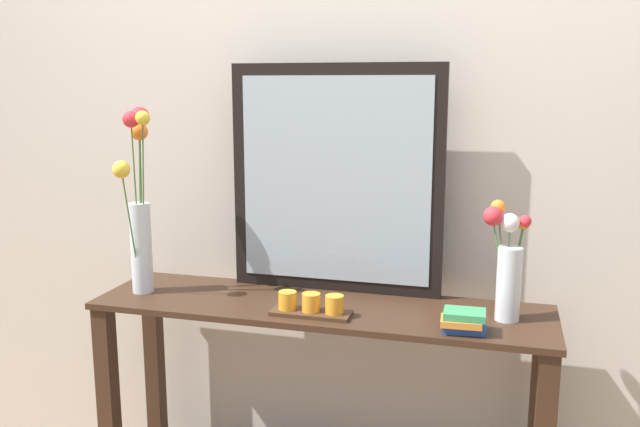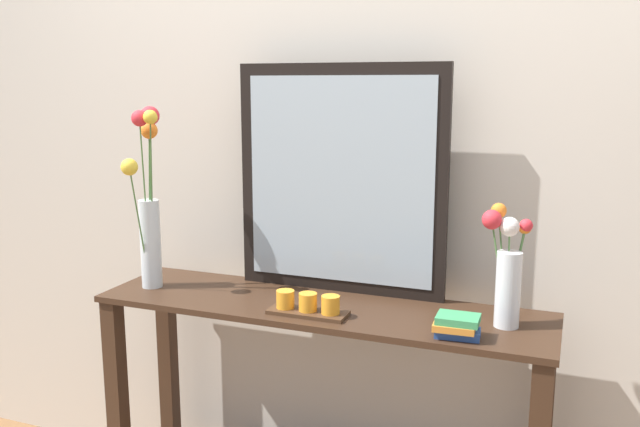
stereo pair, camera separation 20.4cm
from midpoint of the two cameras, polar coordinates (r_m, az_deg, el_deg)
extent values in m
cube|color=beige|center=(2.34, 5.28, 6.21)|extent=(6.40, 0.08, 2.70)
cube|color=#382316|center=(2.15, 2.74, -8.00)|extent=(1.45, 0.39, 0.02)
cube|color=#382316|center=(2.49, -14.45, -16.29)|extent=(0.06, 0.06, 0.83)
cube|color=#382316|center=(2.72, -10.57, -13.69)|extent=(0.06, 0.06, 0.83)
cube|color=black|center=(2.21, 4.40, 2.83)|extent=(0.71, 0.03, 0.76)
cube|color=#9EADB7|center=(2.20, 4.29, 2.78)|extent=(0.63, 0.00, 0.68)
cylinder|color=silver|center=(2.34, -11.80, -2.56)|extent=(0.07, 0.07, 0.30)
cylinder|color=#4C753D|center=(2.28, -11.62, 0.96)|extent=(0.07, 0.07, 0.57)
sphere|color=yellow|center=(2.21, -11.66, 8.01)|extent=(0.05, 0.05, 0.05)
cylinder|color=#4C753D|center=(2.32, -11.85, 0.50)|extent=(0.01, 0.04, 0.52)
sphere|color=orange|center=(2.30, -11.85, 6.91)|extent=(0.06, 0.06, 0.06)
cylinder|color=#4C753D|center=(2.29, -12.17, 0.93)|extent=(0.03, 0.06, 0.56)
sphere|color=red|center=(2.23, -12.56, 7.89)|extent=(0.05, 0.05, 0.05)
cylinder|color=#4C753D|center=(2.32, -11.74, 1.11)|extent=(0.01, 0.04, 0.57)
sphere|color=red|center=(2.30, -11.81, 8.12)|extent=(0.06, 0.06, 0.06)
cylinder|color=#4C753D|center=(2.29, -12.62, -1.09)|extent=(0.01, 0.08, 0.41)
sphere|color=yellow|center=(2.22, -13.38, 3.85)|extent=(0.06, 0.06, 0.06)
cylinder|color=silver|center=(2.03, 18.49, -6.19)|extent=(0.07, 0.07, 0.22)
cylinder|color=#4C753D|center=(2.03, 18.50, -4.87)|extent=(0.01, 0.01, 0.27)
sphere|color=silver|center=(2.00, 18.65, -1.10)|extent=(0.06, 0.06, 0.06)
cylinder|color=#4C753D|center=(2.04, 19.01, -4.90)|extent=(0.04, 0.05, 0.27)
sphere|color=orange|center=(2.03, 19.79, -1.15)|extent=(0.04, 0.04, 0.04)
cylinder|color=#4C753D|center=(2.04, 18.02, -4.19)|extent=(0.04, 0.04, 0.31)
sphere|color=orange|center=(2.03, 17.75, 0.21)|extent=(0.04, 0.04, 0.04)
cylinder|color=#4C753D|center=(2.02, 17.80, -4.66)|extent=(0.06, 0.01, 0.29)
sphere|color=red|center=(1.99, 17.26, -0.53)|extent=(0.06, 0.06, 0.06)
cylinder|color=#4C753D|center=(2.03, 19.08, -4.86)|extent=(0.04, 0.05, 0.27)
sphere|color=red|center=(2.03, 19.89, -1.00)|extent=(0.04, 0.04, 0.04)
cube|color=#472D1C|center=(2.06, 1.81, -8.44)|extent=(0.24, 0.09, 0.01)
cylinder|color=orange|center=(2.07, -0.13, -7.33)|extent=(0.06, 0.06, 0.05)
cylinder|color=orange|center=(2.05, 1.82, -7.56)|extent=(0.06, 0.06, 0.05)
cylinder|color=orange|center=(2.03, 3.81, -7.78)|extent=(0.06, 0.06, 0.05)
cube|color=#2D519E|center=(1.94, 14.62, -9.84)|extent=(0.13, 0.08, 0.02)
cube|color=orange|center=(1.92, 14.37, -9.34)|extent=(0.12, 0.08, 0.02)
cube|color=#388E56|center=(1.93, 14.67, -8.72)|extent=(0.12, 0.09, 0.02)
camera|label=1|loc=(0.10, -87.19, 0.55)|focal=37.70mm
camera|label=2|loc=(0.10, 92.81, -0.55)|focal=37.70mm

